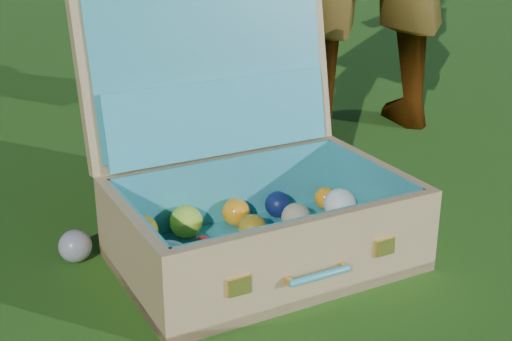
# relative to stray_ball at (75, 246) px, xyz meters

# --- Properties ---
(ground) EXTENTS (60.00, 60.00, 0.00)m
(ground) POSITION_rel_stray_ball_xyz_m (0.46, -0.09, -0.03)
(ground) COLOR #215114
(ground) RESTS_ON ground
(stray_ball) EXTENTS (0.07, 0.07, 0.07)m
(stray_ball) POSITION_rel_stray_ball_xyz_m (0.00, 0.00, 0.00)
(stray_ball) COLOR #4679B7
(stray_ball) RESTS_ON ground
(suitcase) EXTENTS (0.70, 0.64, 0.55)m
(suitcase) POSITION_rel_stray_ball_xyz_m (0.35, -0.01, 0.12)
(suitcase) COLOR tan
(suitcase) RESTS_ON ground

